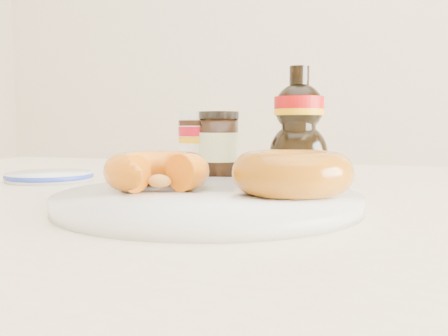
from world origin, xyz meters
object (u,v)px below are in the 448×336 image
(blue_rim_saucer, at_px, (50,176))
(dining_table, at_px, (238,256))
(syrup_bottle, at_px, (299,124))
(nutella_jar, at_px, (200,140))
(donut_bitten, at_px, (157,171))
(donut_whole, at_px, (292,173))
(dark_jar, at_px, (219,144))
(plate, at_px, (208,200))

(blue_rim_saucer, bearing_deg, dining_table, -2.43)
(syrup_bottle, bearing_deg, nutella_jar, 162.48)
(donut_bitten, xyz_separation_m, nutella_jar, (-0.07, 0.30, 0.02))
(donut_whole, distance_m, syrup_bottle, 0.25)
(nutella_jar, distance_m, dark_jar, 0.04)
(syrup_bottle, xyz_separation_m, dark_jar, (-0.13, 0.04, -0.03))
(donut_bitten, distance_m, nutella_jar, 0.31)
(plate, bearing_deg, syrup_bottle, 80.41)
(dining_table, xyz_separation_m, donut_bitten, (-0.05, -0.12, 0.12))
(plate, relative_size, blue_rim_saucer, 2.40)
(donut_bitten, height_order, donut_whole, donut_whole)
(donut_whole, height_order, dark_jar, dark_jar)
(donut_whole, bearing_deg, dark_jar, 121.11)
(donut_whole, height_order, syrup_bottle, syrup_bottle)
(plate, xyz_separation_m, blue_rim_saucer, (-0.30, 0.15, -0.00))
(blue_rim_saucer, bearing_deg, donut_whole, -19.05)
(plate, bearing_deg, donut_bitten, 170.10)
(syrup_bottle, bearing_deg, dark_jar, 164.78)
(donut_whole, bearing_deg, nutella_jar, 124.79)
(donut_bitten, distance_m, syrup_bottle, 0.28)
(donut_bitten, height_order, syrup_bottle, syrup_bottle)
(dark_jar, bearing_deg, blue_rim_saucer, -144.24)
(donut_bitten, distance_m, blue_rim_saucer, 0.28)
(syrup_bottle, distance_m, dark_jar, 0.14)
(dark_jar, distance_m, blue_rim_saucer, 0.26)
(plate, bearing_deg, donut_whole, 12.42)
(nutella_jar, relative_size, dark_jar, 1.01)
(donut_whole, bearing_deg, plate, -167.58)
(donut_bitten, xyz_separation_m, blue_rim_saucer, (-0.24, 0.14, -0.03))
(dining_table, distance_m, donut_bitten, 0.18)
(dining_table, relative_size, blue_rim_saucer, 11.28)
(nutella_jar, bearing_deg, plate, -67.99)
(donut_bitten, relative_size, dark_jar, 1.07)
(plate, height_order, donut_whole, donut_whole)
(donut_whole, relative_size, nutella_jar, 1.13)
(donut_bitten, distance_m, dark_jar, 0.29)
(syrup_bottle, height_order, dark_jar, syrup_bottle)
(syrup_bottle, relative_size, blue_rim_saucer, 1.32)
(plate, distance_m, blue_rim_saucer, 0.33)
(dark_jar, bearing_deg, donut_whole, -58.89)
(blue_rim_saucer, bearing_deg, donut_bitten, -30.02)
(donut_whole, bearing_deg, syrup_bottle, 98.25)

